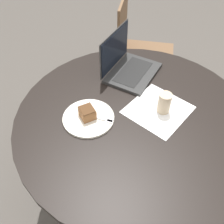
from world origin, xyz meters
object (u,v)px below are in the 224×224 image
Objects in this scene: chair at (138,54)px; coffee_glass at (164,103)px; plate at (89,118)px; laptop at (128,67)px.

coffee_glass is at bearing 13.36° from chair.
chair is 3.64× the size of plate.
chair is 0.92m from coffee_glass.
chair is 0.64m from laptop.
laptop is at bearing -1.52° from chair.
chair reaches higher than coffee_glass.
chair is 1.01m from plate.
chair is 2.37× the size of laptop.
coffee_glass is (0.47, 0.73, 0.31)m from chair.
plate is 0.65× the size of laptop.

